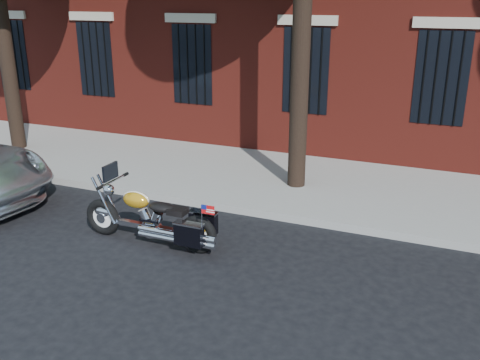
% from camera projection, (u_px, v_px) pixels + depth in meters
% --- Properties ---
extents(ground, '(120.00, 120.00, 0.00)m').
position_uv_depth(ground, '(215.00, 244.00, 8.85)').
color(ground, black).
rests_on(ground, ground).
extents(curb, '(40.00, 0.16, 0.15)m').
position_uv_depth(curb, '(246.00, 210.00, 10.03)').
color(curb, gray).
rests_on(curb, ground).
extents(sidewalk, '(40.00, 3.60, 0.15)m').
position_uv_depth(sidewalk, '(279.00, 180.00, 11.66)').
color(sidewalk, gray).
rests_on(sidewalk, ground).
extents(motorcycle, '(2.56, 0.74, 1.29)m').
position_uv_depth(motorcycle, '(155.00, 220.00, 8.66)').
color(motorcycle, black).
rests_on(motorcycle, ground).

